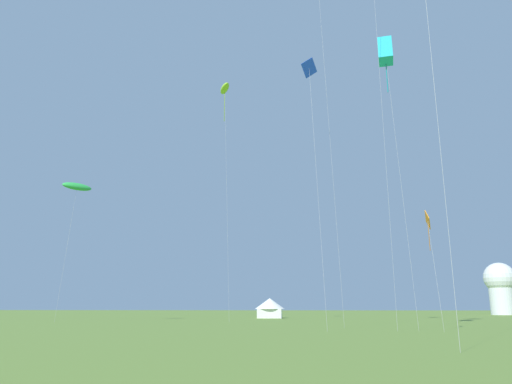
% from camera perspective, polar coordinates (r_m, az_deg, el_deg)
% --- Properties ---
extents(kite_green_parafoil, '(3.65, 3.73, 17.20)m').
position_cam_1_polar(kite_green_parafoil, '(63.76, -20.76, 0.60)').
color(kite_green_parafoil, green).
rests_on(kite_green_parafoil, ground).
extents(kite_cyan_box, '(1.59, 2.53, 26.29)m').
position_cam_1_polar(kite_cyan_box, '(47.32, 15.30, 16.01)').
color(kite_cyan_box, '#1EB7CC').
rests_on(kite_cyan_box, ground).
extents(kite_blue_diamond, '(1.52, 3.07, 24.09)m').
position_cam_1_polar(kite_blue_diamond, '(44.81, 6.46, 14.07)').
color(kite_blue_diamond, blue).
rests_on(kite_blue_diamond, ground).
extents(kite_lime_parafoil, '(2.30, 3.50, 31.27)m').
position_cam_1_polar(kite_lime_parafoil, '(65.97, -3.79, 12.29)').
color(kite_lime_parafoil, '#99DB2D').
rests_on(kite_lime_parafoil, ground).
extents(kite_orange_diamond, '(0.38, 2.00, 9.44)m').
position_cam_1_polar(kite_orange_diamond, '(40.55, 20.01, -3.49)').
color(kite_orange_diamond, orange).
rests_on(kite_orange_diamond, ground).
extents(festival_tent_left, '(4.67, 4.67, 3.03)m').
position_cam_1_polar(festival_tent_left, '(76.08, 1.67, -13.69)').
color(festival_tent_left, white).
rests_on(festival_tent_left, ground).
extents(observatory_dome, '(6.40, 6.40, 10.80)m').
position_cam_1_polar(observatory_dome, '(113.83, 27.38, -9.98)').
color(observatory_dome, white).
rests_on(observatory_dome, ground).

